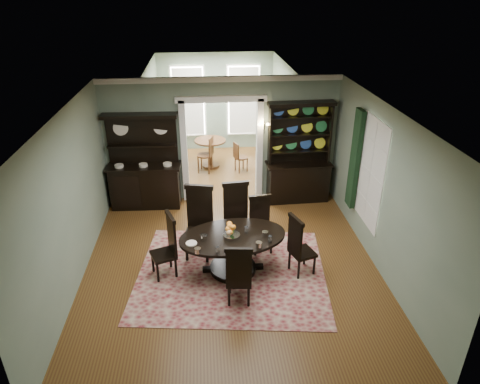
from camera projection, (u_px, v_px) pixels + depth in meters
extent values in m
cube|color=brown|center=(231.00, 268.00, 8.12)|extent=(5.50, 6.00, 0.01)
cube|color=silver|center=(230.00, 114.00, 6.78)|extent=(5.50, 6.00, 0.01)
cube|color=gray|center=(69.00, 204.00, 7.23)|extent=(0.01, 6.00, 3.00)
cube|color=gray|center=(383.00, 191.00, 7.67)|extent=(0.01, 6.00, 3.00)
cube|color=gray|center=(249.00, 320.00, 4.78)|extent=(5.50, 0.01, 3.00)
cube|color=gray|center=(144.00, 142.00, 9.98)|extent=(1.85, 0.01, 3.00)
cube|color=gray|center=(298.00, 138.00, 10.27)|extent=(1.85, 0.01, 3.00)
cube|color=gray|center=(221.00, 87.00, 9.57)|extent=(1.80, 0.01, 0.50)
cube|color=silver|center=(221.00, 79.00, 9.44)|extent=(5.50, 0.10, 0.12)
cube|color=brown|center=(220.00, 169.00, 12.36)|extent=(3.50, 3.50, 0.01)
cube|color=silver|center=(217.00, 62.00, 11.02)|extent=(3.50, 3.50, 0.01)
cube|color=gray|center=(154.00, 120.00, 11.55)|extent=(0.01, 3.50, 3.00)
cube|color=gray|center=(282.00, 117.00, 11.83)|extent=(0.01, 3.50, 3.00)
cube|color=gray|center=(216.00, 102.00, 13.25)|extent=(3.50, 0.01, 3.00)
cube|color=silver|center=(188.00, 102.00, 13.11)|extent=(1.05, 0.06, 2.20)
cube|color=silver|center=(244.00, 101.00, 13.25)|extent=(1.05, 0.06, 2.20)
cube|color=silver|center=(184.00, 151.00, 10.17)|extent=(0.14, 0.25, 2.50)
cube|color=silver|center=(259.00, 149.00, 10.31)|extent=(0.14, 0.25, 2.50)
cube|color=silver|center=(221.00, 98.00, 9.68)|extent=(2.08, 0.25, 0.14)
cube|color=white|center=(371.00, 173.00, 8.16)|extent=(0.02, 1.10, 2.00)
cube|color=silver|center=(371.00, 173.00, 8.16)|extent=(0.01, 1.22, 2.12)
cube|color=black|center=(355.00, 160.00, 8.76)|extent=(0.10, 0.35, 2.10)
cube|color=gold|center=(262.00, 126.00, 9.98)|extent=(0.08, 0.05, 0.18)
sphere|color=#FFD88C|center=(259.00, 125.00, 9.80)|extent=(0.07, 0.07, 0.07)
sphere|color=#FFD88C|center=(268.00, 124.00, 9.82)|extent=(0.07, 0.07, 0.07)
cube|color=maroon|center=(232.00, 273.00, 7.97)|extent=(3.77, 3.30, 0.01)
ellipsoid|color=black|center=(233.00, 237.00, 7.72)|extent=(2.12, 1.51, 0.05)
cylinder|color=black|center=(233.00, 238.00, 7.74)|extent=(2.06, 2.06, 0.03)
cylinder|color=black|center=(233.00, 253.00, 7.88)|extent=(0.25, 0.25, 0.68)
cylinder|color=black|center=(233.00, 268.00, 8.03)|extent=(0.86, 0.86, 0.10)
cylinder|color=silver|center=(232.00, 236.00, 7.66)|extent=(0.31, 0.31, 0.06)
cube|color=black|center=(198.00, 233.00, 8.26)|extent=(0.60, 0.59, 0.07)
cube|color=black|center=(200.00, 208.00, 8.26)|extent=(0.51, 0.16, 0.87)
cube|color=black|center=(199.00, 187.00, 8.06)|extent=(0.56, 0.20, 0.09)
cylinder|color=black|center=(187.00, 249.00, 8.22)|extent=(0.06, 0.06, 0.51)
cylinder|color=black|center=(207.00, 251.00, 8.17)|extent=(0.06, 0.06, 0.51)
cylinder|color=black|center=(191.00, 238.00, 8.57)|extent=(0.06, 0.06, 0.51)
cylinder|color=black|center=(211.00, 240.00, 8.53)|extent=(0.06, 0.06, 0.51)
cube|color=black|center=(238.00, 227.00, 8.50)|extent=(0.54, 0.52, 0.06)
cube|color=black|center=(236.00, 203.00, 8.50)|extent=(0.49, 0.10, 0.83)
cube|color=black|center=(235.00, 184.00, 8.31)|extent=(0.54, 0.13, 0.09)
cylinder|color=black|center=(230.00, 244.00, 8.41)|extent=(0.05, 0.05, 0.49)
cylinder|color=black|center=(249.00, 242.00, 8.48)|extent=(0.05, 0.05, 0.49)
cylinder|color=black|center=(227.00, 234.00, 8.75)|extent=(0.05, 0.05, 0.49)
cylinder|color=black|center=(245.00, 232.00, 8.82)|extent=(0.05, 0.05, 0.49)
cube|color=black|center=(261.00, 233.00, 8.47)|extent=(0.46, 0.44, 0.05)
cube|color=black|center=(260.00, 213.00, 8.47)|extent=(0.41, 0.10, 0.70)
cube|color=black|center=(260.00, 197.00, 8.31)|extent=(0.45, 0.12, 0.07)
cylinder|color=black|center=(255.00, 247.00, 8.39)|extent=(0.04, 0.04, 0.41)
cylinder|color=black|center=(271.00, 245.00, 8.45)|extent=(0.04, 0.04, 0.41)
cylinder|color=black|center=(252.00, 238.00, 8.67)|extent=(0.04, 0.04, 0.41)
cylinder|color=black|center=(267.00, 236.00, 8.73)|extent=(0.04, 0.04, 0.41)
cube|color=black|center=(163.00, 255.00, 7.75)|extent=(0.54, 0.55, 0.06)
cube|color=black|center=(172.00, 235.00, 7.65)|extent=(0.19, 0.42, 0.73)
cube|color=black|center=(170.00, 217.00, 7.49)|extent=(0.22, 0.46, 0.07)
cylinder|color=black|center=(153.00, 262.00, 7.92)|extent=(0.05, 0.05, 0.43)
cylinder|color=black|center=(158.00, 272.00, 7.64)|extent=(0.05, 0.05, 0.43)
cylinder|color=black|center=(170.00, 258.00, 8.05)|extent=(0.05, 0.05, 0.43)
cylinder|color=black|center=(176.00, 267.00, 7.77)|extent=(0.05, 0.05, 0.43)
cube|color=black|center=(303.00, 253.00, 7.83)|extent=(0.52, 0.53, 0.06)
cube|color=black|center=(295.00, 238.00, 7.60)|extent=(0.18, 0.42, 0.72)
cube|color=black|center=(296.00, 220.00, 7.43)|extent=(0.21, 0.46, 0.07)
cylinder|color=black|center=(314.00, 265.00, 7.85)|extent=(0.05, 0.05, 0.42)
cylinder|color=black|center=(305.00, 255.00, 8.12)|extent=(0.05, 0.05, 0.42)
cylinder|color=black|center=(299.00, 269.00, 7.73)|extent=(0.05, 0.05, 0.42)
cylinder|color=black|center=(289.00, 259.00, 8.00)|extent=(0.05, 0.05, 0.42)
cube|color=black|center=(239.00, 280.00, 7.13)|extent=(0.46, 0.44, 0.05)
cube|color=black|center=(239.00, 269.00, 6.81)|extent=(0.42, 0.09, 0.70)
cube|color=black|center=(239.00, 250.00, 6.64)|extent=(0.46, 0.11, 0.07)
cylinder|color=black|center=(249.00, 284.00, 7.36)|extent=(0.05, 0.05, 0.42)
cylinder|color=black|center=(230.00, 284.00, 7.37)|extent=(0.05, 0.05, 0.42)
cylinder|color=black|center=(249.00, 296.00, 7.07)|extent=(0.05, 0.05, 0.42)
cylinder|color=black|center=(229.00, 296.00, 7.08)|extent=(0.05, 0.05, 0.42)
cube|color=black|center=(146.00, 187.00, 10.16)|extent=(1.62, 0.60, 1.00)
cube|color=black|center=(144.00, 166.00, 9.93)|extent=(1.72, 0.66, 0.05)
cube|color=black|center=(142.00, 139.00, 9.86)|extent=(1.60, 0.13, 1.18)
cube|color=black|center=(142.00, 145.00, 9.82)|extent=(1.56, 0.33, 0.04)
cube|color=black|center=(139.00, 116.00, 9.49)|extent=(1.71, 0.41, 0.08)
cube|color=black|center=(298.00, 182.00, 10.46)|extent=(1.47, 0.57, 0.94)
cube|color=black|center=(299.00, 164.00, 10.24)|extent=(1.58, 0.62, 0.04)
cube|color=black|center=(299.00, 133.00, 10.11)|extent=(1.46, 0.11, 1.41)
cube|color=black|center=(270.00, 135.00, 9.96)|extent=(0.06, 0.27, 1.46)
cube|color=black|center=(329.00, 133.00, 10.07)|extent=(0.06, 0.27, 1.46)
cube|color=black|center=(302.00, 104.00, 9.67)|extent=(1.57, 0.39, 0.08)
cube|color=black|center=(299.00, 151.00, 10.20)|extent=(1.46, 0.32, 0.03)
cube|color=black|center=(300.00, 134.00, 10.02)|extent=(1.46, 0.32, 0.03)
cube|color=black|center=(301.00, 117.00, 9.83)|extent=(1.46, 0.32, 0.03)
cylinder|color=#522C17|center=(210.00, 141.00, 12.16)|extent=(0.89, 0.89, 0.04)
cylinder|color=#522C17|center=(211.00, 153.00, 12.33)|extent=(0.11, 0.11, 0.78)
cylinder|color=#522C17|center=(211.00, 166.00, 12.50)|extent=(0.49, 0.49, 0.07)
cylinder|color=#522C17|center=(205.00, 155.00, 11.99)|extent=(0.44, 0.44, 0.04)
cube|color=#522C17|center=(211.00, 146.00, 11.83)|extent=(0.15, 0.39, 0.55)
cylinder|color=#522C17|center=(201.00, 161.00, 12.26)|extent=(0.04, 0.04, 0.49)
cylinder|color=#522C17|center=(198.00, 165.00, 11.99)|extent=(0.04, 0.04, 0.49)
cylinder|color=#522C17|center=(212.00, 162.00, 12.20)|extent=(0.04, 0.04, 0.49)
cylinder|color=#522C17|center=(209.00, 166.00, 11.93)|extent=(0.04, 0.04, 0.49)
cylinder|color=#522C17|center=(241.00, 158.00, 12.06)|extent=(0.36, 0.36, 0.04)
cube|color=#522C17|center=(236.00, 151.00, 11.90)|extent=(0.15, 0.31, 0.45)
cylinder|color=#522C17|center=(247.00, 165.00, 12.10)|extent=(0.03, 0.03, 0.41)
cylinder|color=#522C17|center=(243.00, 162.00, 12.31)|extent=(0.03, 0.03, 0.41)
cylinder|color=#522C17|center=(239.00, 167.00, 12.00)|extent=(0.03, 0.03, 0.41)
cylinder|color=#522C17|center=(235.00, 163.00, 12.20)|extent=(0.03, 0.03, 0.41)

